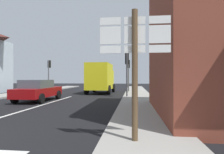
{
  "coord_description": "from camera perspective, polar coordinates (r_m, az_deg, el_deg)",
  "views": [
    {
      "loc": [
        5.31,
        -3.77,
        1.6
      ],
      "look_at": [
        3.63,
        11.34,
        1.68
      ],
      "focal_mm": 30.28,
      "sensor_mm": 36.0,
      "label": 1
    }
  ],
  "objects": [
    {
      "name": "traffic_light_far_left",
      "position": [
        24.17,
        -18.48,
        2.5
      ],
      "size": [
        0.3,
        0.49,
        3.75
      ],
      "color": "#47474C",
      "rests_on": "ground"
    },
    {
      "name": "sidewalk_right",
      "position": [
        11.87,
        8.23,
        -7.69
      ],
      "size": [
        2.34,
        44.0,
        0.14
      ],
      "primitive_type": "cube",
      "color": "gray",
      "rests_on": "ground"
    },
    {
      "name": "sedan_far",
      "position": [
        14.06,
        -21.42,
        -3.69
      ],
      "size": [
        1.98,
        4.2,
        1.47
      ],
      "color": "maroon",
      "rests_on": "ground"
    },
    {
      "name": "ground_plane",
      "position": [
        14.84,
        -14.75,
        -6.47
      ],
      "size": [
        80.0,
        80.0,
        0.0
      ],
      "primitive_type": "plane",
      "color": "black"
    },
    {
      "name": "traffic_light_near_right",
      "position": [
        15.37,
        4.54,
        3.73
      ],
      "size": [
        0.3,
        0.49,
        3.61
      ],
      "color": "#47474C",
      "rests_on": "ground"
    },
    {
      "name": "route_sign_post",
      "position": [
        4.48,
        6.88,
        4.92
      ],
      "size": [
        1.66,
        0.14,
        3.2
      ],
      "color": "brown",
      "rests_on": "ground"
    },
    {
      "name": "delivery_truck",
      "position": [
        19.67,
        -3.45,
        -0.15
      ],
      "size": [
        2.6,
        5.06,
        3.05
      ],
      "color": "yellow",
      "rests_on": "ground"
    },
    {
      "name": "traffic_light_far_right",
      "position": [
        20.96,
        5.02,
        2.63
      ],
      "size": [
        0.3,
        0.49,
        3.61
      ],
      "color": "#47474C",
      "rests_on": "ground"
    },
    {
      "name": "lane_centre_stripe",
      "position": [
        11.23,
        -22.19,
        -8.42
      ],
      "size": [
        0.16,
        12.0,
        0.01
      ],
      "primitive_type": "cube",
      "color": "silver",
      "rests_on": "ground"
    }
  ]
}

